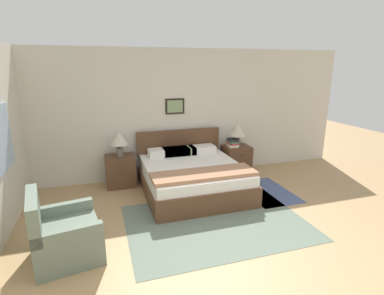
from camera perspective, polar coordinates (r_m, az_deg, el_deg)
name	(u,v)px	position (r m, az deg, el deg)	size (l,w,h in m)	color
ground_plane	(239,267)	(3.78, 8.93, -21.57)	(16.00, 16.00, 0.00)	tan
wall_back	(171,114)	(6.17, -4.07, 6.34)	(7.82, 0.09, 2.60)	beige
area_rug_main	(216,222)	(4.61, 4.62, -13.97)	(2.62, 1.90, 0.01)	slate
area_rug_bedside	(267,191)	(5.79, 14.01, -8.10)	(0.82, 1.26, 0.01)	#47567F
bed	(192,176)	(5.51, 0.02, -5.50)	(1.75, 1.93, 0.99)	brown
armchair	(63,236)	(4.05, -23.36, -15.24)	(0.87, 0.91, 0.86)	slate
nightstand_near_window	(121,171)	(5.96, -13.46, -4.35)	(0.55, 0.49, 0.59)	brown
nightstand_by_door	(236,159)	(6.57, 8.44, -2.23)	(0.55, 0.49, 0.59)	brown
table_lamp_near_window	(119,139)	(5.78, -13.69, 1.57)	(0.34, 0.34, 0.48)	slate
table_lamp_by_door	(238,131)	(6.41, 8.73, 3.15)	(0.34, 0.34, 0.48)	slate
book_thick_bottom	(233,147)	(6.39, 7.74, 0.19)	(0.22, 0.25, 0.03)	beige
book_hardcover_middle	(233,145)	(6.38, 7.75, 0.47)	(0.18, 0.27, 0.04)	silver
book_novel_upper	(233,143)	(6.37, 7.76, 0.79)	(0.21, 0.26, 0.03)	#B7332D
book_slim_near_top	(233,142)	(6.37, 7.77, 1.10)	(0.20, 0.23, 0.04)	#4C7551
book_paperback_top	(233,140)	(6.36, 7.78, 1.44)	(0.22, 0.27, 0.04)	#232328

